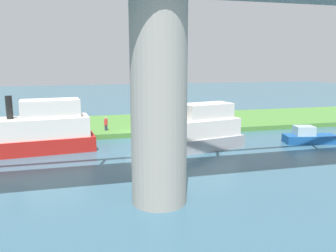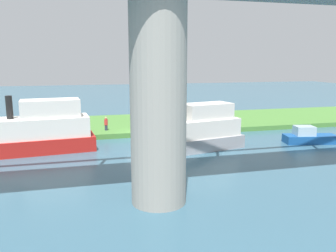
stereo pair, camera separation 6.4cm
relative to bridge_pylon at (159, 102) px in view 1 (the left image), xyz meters
The scene contains 8 objects.
ground_plane 16.80m from the bridge_pylon, 95.88° to the right, with size 160.00×160.00×0.00m, color #386075.
grassy_bank 22.48m from the bridge_pylon, 94.27° to the right, with size 80.00×12.00×0.50m, color #4C8438.
bridge_pylon is the anchor object (origin of this frame).
person_on_bank 18.34m from the bridge_pylon, 85.37° to the right, with size 0.38×0.38×1.39m.
mooring_post 18.76m from the bridge_pylon, 68.84° to the right, with size 0.20×0.20×0.77m, color brown.
pontoon_yellow 12.21m from the bridge_pylon, 119.82° to the right, with size 8.79×4.53×4.29m.
houseboat_blue 14.94m from the bridge_pylon, 60.26° to the right, with size 9.56×3.99×4.75m.
skiff_small 19.68m from the bridge_pylon, 149.46° to the right, with size 4.99×2.62×1.58m.
Camera 1 is at (5.53, 32.74, 7.43)m, focal length 36.61 mm.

